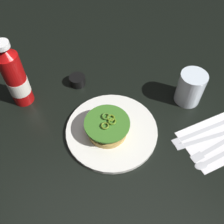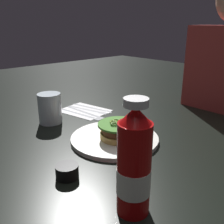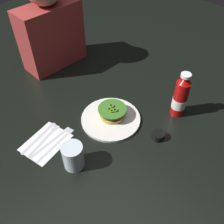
{
  "view_description": "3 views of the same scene",
  "coord_description": "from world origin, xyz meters",
  "px_view_note": "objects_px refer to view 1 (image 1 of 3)",
  "views": [
    {
      "loc": [
        0.1,
        0.35,
        0.63
      ],
      "look_at": [
        0.01,
        -0.04,
        0.08
      ],
      "focal_mm": 40.35,
      "sensor_mm": 36.0,
      "label": 1
    },
    {
      "loc": [
        0.52,
        -0.52,
        0.34
      ],
      "look_at": [
        -0.0,
        -0.03,
        0.09
      ],
      "focal_mm": 40.73,
      "sensor_mm": 36.0,
      "label": 2
    },
    {
      "loc": [
        -0.53,
        -0.58,
        0.84
      ],
      "look_at": [
        0.01,
        -0.05,
        0.06
      ],
      "focal_mm": 40.24,
      "sensor_mm": 36.0,
      "label": 3
    }
  ],
  "objects_px": {
    "fork_utensil": "(214,147)",
    "ketchup_bottle": "(15,78)",
    "dinner_plate": "(112,131)",
    "napkin": "(216,141)",
    "burger_sandwich": "(107,127)",
    "condiment_cup": "(77,80)",
    "butter_knife": "(205,138)",
    "water_glass": "(190,88)",
    "steak_knife": "(199,131)",
    "spoon_utensil": "(218,157)"
  },
  "relations": [
    {
      "from": "fork_utensil",
      "to": "ketchup_bottle",
      "type": "bearing_deg",
      "value": -30.34
    },
    {
      "from": "dinner_plate",
      "to": "ketchup_bottle",
      "type": "height_order",
      "value": "ketchup_bottle"
    },
    {
      "from": "napkin",
      "to": "burger_sandwich",
      "type": "bearing_deg",
      "value": -17.37
    },
    {
      "from": "burger_sandwich",
      "to": "ketchup_bottle",
      "type": "distance_m",
      "value": 0.31
    },
    {
      "from": "condiment_cup",
      "to": "dinner_plate",
      "type": "bearing_deg",
      "value": 107.67
    },
    {
      "from": "ketchup_bottle",
      "to": "butter_knife",
      "type": "bearing_deg",
      "value": 151.67
    },
    {
      "from": "napkin",
      "to": "fork_utensil",
      "type": "relative_size",
      "value": 0.98
    },
    {
      "from": "burger_sandwich",
      "to": "butter_knife",
      "type": "distance_m",
      "value": 0.28
    },
    {
      "from": "condiment_cup",
      "to": "butter_knife",
      "type": "bearing_deg",
      "value": 137.03
    },
    {
      "from": "napkin",
      "to": "butter_knife",
      "type": "height_order",
      "value": "butter_knife"
    },
    {
      "from": "fork_utensil",
      "to": "condiment_cup",
      "type": "bearing_deg",
      "value": -44.6
    },
    {
      "from": "water_glass",
      "to": "fork_utensil",
      "type": "distance_m",
      "value": 0.19
    },
    {
      "from": "dinner_plate",
      "to": "water_glass",
      "type": "height_order",
      "value": "water_glass"
    },
    {
      "from": "dinner_plate",
      "to": "fork_utensil",
      "type": "bearing_deg",
      "value": 156.41
    },
    {
      "from": "ketchup_bottle",
      "to": "condiment_cup",
      "type": "relative_size",
      "value": 4.19
    },
    {
      "from": "dinner_plate",
      "to": "burger_sandwich",
      "type": "bearing_deg",
      "value": 17.98
    },
    {
      "from": "ketchup_bottle",
      "to": "napkin",
      "type": "xyz_separation_m",
      "value": [
        -0.53,
        0.28,
        -0.1
      ]
    },
    {
      "from": "butter_knife",
      "to": "water_glass",
      "type": "bearing_deg",
      "value": -93.45
    },
    {
      "from": "ketchup_bottle",
      "to": "fork_utensil",
      "type": "bearing_deg",
      "value": 149.66
    },
    {
      "from": "ketchup_bottle",
      "to": "fork_utensil",
      "type": "height_order",
      "value": "ketchup_bottle"
    },
    {
      "from": "napkin",
      "to": "steak_knife",
      "type": "height_order",
      "value": "steak_knife"
    },
    {
      "from": "ketchup_bottle",
      "to": "steak_knife",
      "type": "xyz_separation_m",
      "value": [
        -0.5,
        0.25,
        -0.09
      ]
    },
    {
      "from": "burger_sandwich",
      "to": "butter_knife",
      "type": "xyz_separation_m",
      "value": [
        -0.27,
        0.08,
        -0.03
      ]
    },
    {
      "from": "dinner_plate",
      "to": "burger_sandwich",
      "type": "xyz_separation_m",
      "value": [
        0.01,
        0.0,
        0.03
      ]
    },
    {
      "from": "steak_knife",
      "to": "butter_knife",
      "type": "relative_size",
      "value": 0.99
    },
    {
      "from": "steak_knife",
      "to": "butter_knife",
      "type": "xyz_separation_m",
      "value": [
        -0.01,
        0.03,
        0.0
      ]
    },
    {
      "from": "fork_utensil",
      "to": "spoon_utensil",
      "type": "relative_size",
      "value": 0.96
    },
    {
      "from": "burger_sandwich",
      "to": "ketchup_bottle",
      "type": "height_order",
      "value": "ketchup_bottle"
    },
    {
      "from": "steak_knife",
      "to": "spoon_utensil",
      "type": "bearing_deg",
      "value": 98.81
    },
    {
      "from": "burger_sandwich",
      "to": "condiment_cup",
      "type": "distance_m",
      "value": 0.23
    },
    {
      "from": "ketchup_bottle",
      "to": "spoon_utensil",
      "type": "relative_size",
      "value": 1.13
    },
    {
      "from": "napkin",
      "to": "spoon_utensil",
      "type": "bearing_deg",
      "value": 66.9
    },
    {
      "from": "ketchup_bottle",
      "to": "water_glass",
      "type": "xyz_separation_m",
      "value": [
        -0.51,
        0.12,
        -0.04
      ]
    },
    {
      "from": "ketchup_bottle",
      "to": "fork_utensil",
      "type": "xyz_separation_m",
      "value": [
        -0.52,
        0.3,
        -0.09
      ]
    },
    {
      "from": "steak_knife",
      "to": "ketchup_bottle",
      "type": "bearing_deg",
      "value": -26.26
    },
    {
      "from": "dinner_plate",
      "to": "napkin",
      "type": "relative_size",
      "value": 1.43
    },
    {
      "from": "ketchup_bottle",
      "to": "napkin",
      "type": "bearing_deg",
      "value": 152.0
    },
    {
      "from": "ketchup_bottle",
      "to": "condiment_cup",
      "type": "xyz_separation_m",
      "value": [
        -0.18,
        -0.03,
        -0.08
      ]
    },
    {
      "from": "butter_knife",
      "to": "fork_utensil",
      "type": "height_order",
      "value": "same"
    },
    {
      "from": "steak_knife",
      "to": "condiment_cup",
      "type": "bearing_deg",
      "value": -40.91
    },
    {
      "from": "butter_knife",
      "to": "steak_knife",
      "type": "bearing_deg",
      "value": -78.43
    },
    {
      "from": "burger_sandwich",
      "to": "fork_utensil",
      "type": "bearing_deg",
      "value": 158.28
    },
    {
      "from": "dinner_plate",
      "to": "fork_utensil",
      "type": "xyz_separation_m",
      "value": [
        -0.27,
        0.12,
        -0.0
      ]
    },
    {
      "from": "dinner_plate",
      "to": "condiment_cup",
      "type": "xyz_separation_m",
      "value": [
        0.07,
        -0.22,
        0.01
      ]
    },
    {
      "from": "napkin",
      "to": "fork_utensil",
      "type": "height_order",
      "value": "fork_utensil"
    },
    {
      "from": "dinner_plate",
      "to": "steak_knife",
      "type": "height_order",
      "value": "dinner_plate"
    },
    {
      "from": "burger_sandwich",
      "to": "water_glass",
      "type": "distance_m",
      "value": 0.29
    },
    {
      "from": "butter_knife",
      "to": "napkin",
      "type": "bearing_deg",
      "value": 157.93
    },
    {
      "from": "butter_knife",
      "to": "spoon_utensil",
      "type": "relative_size",
      "value": 1.06
    },
    {
      "from": "burger_sandwich",
      "to": "steak_knife",
      "type": "relative_size",
      "value": 0.62
    }
  ]
}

